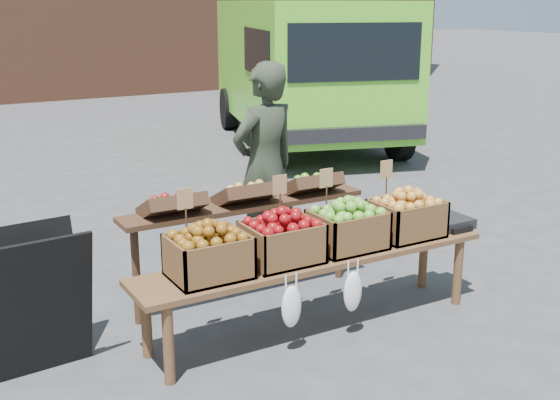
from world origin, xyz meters
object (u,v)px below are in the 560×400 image
vendor (265,168)px  chalkboard_sign (37,301)px  crate_green_apples (407,218)px  delivery_van (305,74)px  crate_golden_apples (209,257)px  crate_red_apples (347,230)px  weighing_scale (448,222)px  display_bench (315,292)px  crate_russet_pears (282,242)px  back_table (246,237)px

vendor → chalkboard_sign: 2.34m
vendor → crate_green_apples: (0.54, -1.26, -0.20)m
delivery_van → crate_golden_apples: delivery_van is taller
chalkboard_sign → crate_golden_apples: bearing=-25.3°
crate_red_apples → weighing_scale: 0.98m
display_bench → weighing_scale: size_ratio=7.94×
chalkboard_sign → crate_green_apples: (2.67, -0.39, 0.23)m
crate_russet_pears → crate_green_apples: same height
display_bench → back_table: bearing=104.2°
display_bench → crate_green_apples: (0.82, 0.00, 0.42)m
vendor → crate_russet_pears: vendor is taller
delivery_van → crate_red_apples: 6.82m
chalkboard_sign → crate_red_apples: chalkboard_sign is taller
crate_golden_apples → weighing_scale: bearing=0.0°
display_bench → crate_red_apples: 0.51m
display_bench → crate_red_apples: crate_red_apples is taller
display_bench → crate_green_apples: bearing=0.0°
crate_golden_apples → crate_russet_pears: size_ratio=1.00×
crate_green_apples → weighing_scale: bearing=0.0°
vendor → chalkboard_sign: (-2.13, -0.87, -0.43)m
crate_russet_pears → vendor: bearing=65.9°
back_table → weighing_scale: bearing=-26.7°
crate_russet_pears → crate_red_apples: size_ratio=1.00×
delivery_van → crate_red_apples: (-3.35, -5.92, -0.44)m
chalkboard_sign → crate_red_apples: 2.17m
back_table → weighing_scale: size_ratio=6.18×
delivery_van → crate_red_apples: bearing=-102.9°
delivery_van → chalkboard_sign: (-5.47, -5.54, -0.67)m
weighing_scale → crate_russet_pears: bearing=180.0°
crate_red_apples → back_table: bearing=122.4°
vendor → weighing_scale: size_ratio=5.37×
delivery_van → back_table: size_ratio=2.45×
chalkboard_sign → crate_golden_apples: (1.02, -0.39, 0.23)m
crate_golden_apples → crate_green_apples: (1.65, 0.00, 0.00)m
delivery_van → crate_russet_pears: (-3.90, -5.92, -0.44)m
chalkboard_sign → back_table: 1.69m
delivery_van → chalkboard_sign: delivery_van is taller
vendor → crate_red_apples: bearing=78.0°
chalkboard_sign → display_bench: bearing=-16.4°
delivery_van → display_bench: (-3.62, -5.92, -0.87)m
crate_green_apples → chalkboard_sign: bearing=171.8°
crate_golden_apples → vendor: bearing=48.6°
delivery_van → weighing_scale: bearing=-95.2°
delivery_van → crate_green_apples: size_ratio=10.27×
back_table → display_bench: size_ratio=0.78×
back_table → crate_green_apples: bearing=-35.5°
weighing_scale → chalkboard_sign: bearing=172.9°
display_bench → crate_golden_apples: crate_golden_apples is taller
chalkboard_sign → back_table: (1.66, 0.33, 0.04)m
display_bench → weighing_scale: weighing_scale is taller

